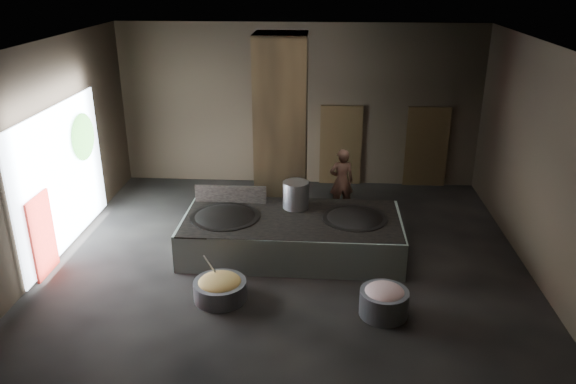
# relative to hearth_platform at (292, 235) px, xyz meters

# --- Properties ---
(floor) EXTENTS (10.00, 9.00, 0.10)m
(floor) POSITION_rel_hearth_platform_xyz_m (-0.06, -0.14, -0.46)
(floor) COLOR black
(floor) RESTS_ON ground
(ceiling) EXTENTS (10.00, 9.00, 0.10)m
(ceiling) POSITION_rel_hearth_platform_xyz_m (-0.06, -0.14, 4.14)
(ceiling) COLOR black
(ceiling) RESTS_ON back_wall
(back_wall) EXTENTS (10.00, 0.10, 4.50)m
(back_wall) POSITION_rel_hearth_platform_xyz_m (-0.06, 4.41, 1.84)
(back_wall) COLOR black
(back_wall) RESTS_ON ground
(front_wall) EXTENTS (10.00, 0.10, 4.50)m
(front_wall) POSITION_rel_hearth_platform_xyz_m (-0.06, -4.69, 1.84)
(front_wall) COLOR black
(front_wall) RESTS_ON ground
(left_wall) EXTENTS (0.10, 9.00, 4.50)m
(left_wall) POSITION_rel_hearth_platform_xyz_m (-5.11, -0.14, 1.84)
(left_wall) COLOR black
(left_wall) RESTS_ON ground
(right_wall) EXTENTS (0.10, 9.00, 4.50)m
(right_wall) POSITION_rel_hearth_platform_xyz_m (4.99, -0.14, 1.84)
(right_wall) COLOR black
(right_wall) RESTS_ON ground
(pillar) EXTENTS (1.20, 1.20, 4.50)m
(pillar) POSITION_rel_hearth_platform_xyz_m (-0.36, 1.76, 1.84)
(pillar) COLOR black
(pillar) RESTS_ON ground
(hearth_platform) EXTENTS (4.74, 2.31, 0.82)m
(hearth_platform) POSITION_rel_hearth_platform_xyz_m (0.00, 0.00, 0.00)
(hearth_platform) COLOR #ACBFAF
(hearth_platform) RESTS_ON ground
(platform_cap) EXTENTS (4.61, 2.21, 0.03)m
(platform_cap) POSITION_rel_hearth_platform_xyz_m (0.00, 0.00, 0.41)
(platform_cap) COLOR black
(platform_cap) RESTS_ON hearth_platform
(wok_left) EXTENTS (1.48, 1.48, 0.41)m
(wok_left) POSITION_rel_hearth_platform_xyz_m (-1.45, -0.05, 0.34)
(wok_left) COLOR black
(wok_left) RESTS_ON hearth_platform
(wok_left_rim) EXTENTS (1.52, 1.52, 0.05)m
(wok_left_rim) POSITION_rel_hearth_platform_xyz_m (-1.45, -0.05, 0.41)
(wok_left_rim) COLOR black
(wok_left_rim) RESTS_ON hearth_platform
(wok_right) EXTENTS (1.38, 1.38, 0.39)m
(wok_right) POSITION_rel_hearth_platform_xyz_m (1.35, 0.05, 0.34)
(wok_right) COLOR black
(wok_right) RESTS_ON hearth_platform
(wok_right_rim) EXTENTS (1.41, 1.41, 0.05)m
(wok_right_rim) POSITION_rel_hearth_platform_xyz_m (1.35, 0.05, 0.41)
(wok_right_rim) COLOR black
(wok_right_rim) RESTS_ON hearth_platform
(stock_pot) EXTENTS (0.57, 0.57, 0.61)m
(stock_pot) POSITION_rel_hearth_platform_xyz_m (0.05, 0.55, 0.72)
(stock_pot) COLOR #B8BAC0
(stock_pot) RESTS_ON hearth_platform
(splash_guard) EXTENTS (1.64, 0.08, 0.41)m
(splash_guard) POSITION_rel_hearth_platform_xyz_m (-1.45, 0.75, 0.62)
(splash_guard) COLOR black
(splash_guard) RESTS_ON hearth_platform
(cook) EXTENTS (0.68, 0.51, 1.68)m
(cook) POSITION_rel_hearth_platform_xyz_m (1.12, 2.25, 0.43)
(cook) COLOR #8A5946
(cook) RESTS_ON ground
(veg_basin) EXTENTS (1.25, 1.25, 0.37)m
(veg_basin) POSITION_rel_hearth_platform_xyz_m (-1.25, -1.97, -0.23)
(veg_basin) COLOR slate
(veg_basin) RESTS_ON ground
(veg_fill) EXTENTS (0.82, 0.82, 0.25)m
(veg_fill) POSITION_rel_hearth_platform_xyz_m (-1.25, -1.97, -0.06)
(veg_fill) COLOR #949E4C
(veg_fill) RESTS_ON veg_basin
(ladle) EXTENTS (0.29, 0.31, 0.71)m
(ladle) POSITION_rel_hearth_platform_xyz_m (-1.40, -1.82, 0.14)
(ladle) COLOR #B8BAC0
(ladle) RESTS_ON veg_basin
(meat_basin) EXTENTS (1.15, 1.15, 0.48)m
(meat_basin) POSITION_rel_hearth_platform_xyz_m (1.79, -2.30, -0.17)
(meat_basin) COLOR slate
(meat_basin) RESTS_ON ground
(meat_fill) EXTENTS (0.73, 0.73, 0.28)m
(meat_fill) POSITION_rel_hearth_platform_xyz_m (1.79, -2.30, 0.04)
(meat_fill) COLOR #BB7270
(meat_fill) RESTS_ON meat_basin
(doorway_near) EXTENTS (1.18, 0.08, 2.38)m
(doorway_near) POSITION_rel_hearth_platform_xyz_m (1.14, 4.31, 0.69)
(doorway_near) COLOR black
(doorway_near) RESTS_ON ground
(doorway_near_glow) EXTENTS (0.85, 0.04, 2.02)m
(doorway_near_glow) POSITION_rel_hearth_platform_xyz_m (1.04, 4.45, 0.64)
(doorway_near_glow) COLOR #8C6647
(doorway_near_glow) RESTS_ON ground
(doorway_far) EXTENTS (1.18, 0.08, 2.38)m
(doorway_far) POSITION_rel_hearth_platform_xyz_m (3.54, 4.31, 0.69)
(doorway_far) COLOR black
(doorway_far) RESTS_ON ground
(doorway_far_glow) EXTENTS (0.88, 0.04, 2.09)m
(doorway_far_glow) POSITION_rel_hearth_platform_xyz_m (3.58, 4.54, 0.64)
(doorway_far_glow) COLOR #8C6647
(doorway_far_glow) RESTS_ON ground
(left_opening) EXTENTS (0.04, 4.20, 3.10)m
(left_opening) POSITION_rel_hearth_platform_xyz_m (-5.01, 0.06, 1.19)
(left_opening) COLOR white
(left_opening) RESTS_ON ground
(pavilion_sliver) EXTENTS (0.05, 0.90, 1.70)m
(pavilion_sliver) POSITION_rel_hearth_platform_xyz_m (-4.94, -1.24, 0.44)
(pavilion_sliver) COLOR maroon
(pavilion_sliver) RESTS_ON ground
(tree_silhouette) EXTENTS (0.28, 1.10, 1.10)m
(tree_silhouette) POSITION_rel_hearth_platform_xyz_m (-4.91, 1.16, 1.79)
(tree_silhouette) COLOR #194714
(tree_silhouette) RESTS_ON left_opening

